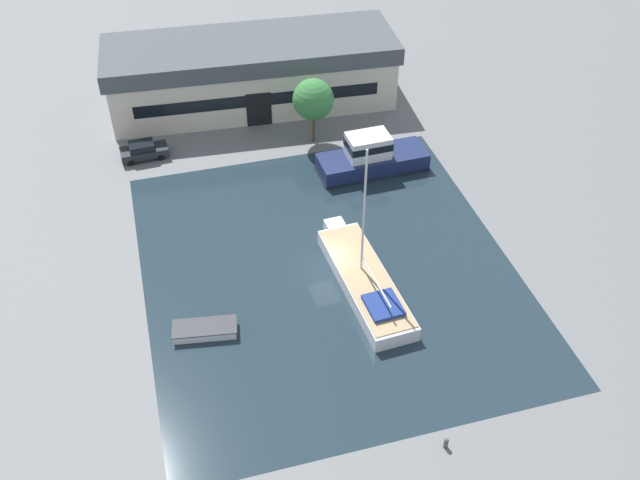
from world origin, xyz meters
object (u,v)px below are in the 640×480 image
at_px(warehouse_building, 252,72).
at_px(sailboat_moored, 365,280).
at_px(quay_tree_near_building, 313,100).
at_px(motor_cruiser, 371,157).
at_px(parked_car, 144,150).
at_px(small_dinghy, 205,330).

height_order(warehouse_building, sailboat_moored, sailboat_moored).
bearing_deg(sailboat_moored, quay_tree_near_building, 82.19).
bearing_deg(quay_tree_near_building, motor_cruiser, -57.61).
relative_size(parked_car, motor_cruiser, 0.44).
distance_m(motor_cruiser, small_dinghy, 22.99).
relative_size(sailboat_moored, small_dinghy, 2.87).
distance_m(warehouse_building, quay_tree_near_building, 9.54).
relative_size(sailboat_moored, motor_cruiser, 1.34).
distance_m(quay_tree_near_building, sailboat_moored, 20.23).
bearing_deg(parked_car, sailboat_moored, 30.31).
xyz_separation_m(warehouse_building, parked_car, (-11.53, -7.25, -2.52)).
bearing_deg(parked_car, warehouse_building, 118.89).
xyz_separation_m(parked_car, small_dinghy, (2.18, -22.58, -0.45)).
bearing_deg(warehouse_building, quay_tree_near_building, -61.44).
xyz_separation_m(motor_cruiser, small_dinghy, (-17.04, -15.40, -0.93)).
bearing_deg(warehouse_building, sailboat_moored, -81.26).
relative_size(parked_car, sailboat_moored, 0.33).
distance_m(sailboat_moored, motor_cruiser, 14.94).
xyz_separation_m(quay_tree_near_building, sailboat_moored, (-1.46, -19.83, -3.70)).
height_order(quay_tree_near_building, sailboat_moored, sailboat_moored).
height_order(motor_cruiser, small_dinghy, motor_cruiser).
xyz_separation_m(warehouse_building, motor_cruiser, (7.69, -14.42, -2.04)).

